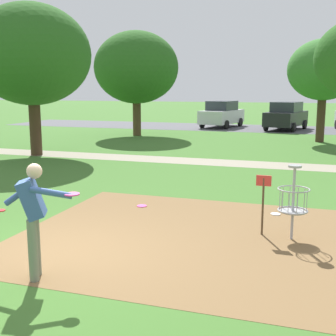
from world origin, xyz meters
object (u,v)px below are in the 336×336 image
Objects in this scene: frisbee_by_tee at (1,210)px; tree_mid_left at (136,68)px; frisbee_near_basket at (276,214)px; tree_near_right at (31,55)px; parked_car_leftmost at (222,114)px; player_foreground_watching at (34,213)px; tree_near_left at (324,70)px; frisbee_mid_grass at (142,206)px; parked_car_center_left at (286,116)px; disc_golf_basket at (290,199)px.

tree_mid_left is (-3.11, 16.04, 3.88)m from frisbee_by_tee.
frisbee_by_tee is (-5.98, -1.63, 0.00)m from frisbee_near_basket.
tree_near_right is at bearing 118.98° from frisbee_by_tee.
tree_mid_left is 8.42m from parked_car_leftmost.
player_foreground_watching is 19.47m from tree_near_left.
frisbee_by_tee is 23.05m from parked_car_leftmost.
player_foreground_watching is 0.29× the size of tree_mid_left.
frisbee_near_basket is 0.93× the size of frisbee_mid_grass.
tree_near_right reaches higher than frisbee_mid_grass.
tree_near_left is 0.85× the size of tree_near_right.
parked_car_leftmost is 0.99× the size of parked_car_center_left.
tree_mid_left reaches higher than frisbee_near_basket.
frisbee_near_basket is at bearing 102.64° from disc_golf_basket.
frisbee_near_basket is 14.85m from tree_near_left.
tree_near_right is 17.67m from parked_car_center_left.
player_foreground_watching is at bearing -90.22° from frisbee_mid_grass.
tree_near_right is at bearing -121.80° from parked_car_center_left.
player_foreground_watching is at bearing -72.36° from tree_mid_left.
player_foreground_watching is (-3.43, -2.92, 0.23)m from disc_golf_basket.
frisbee_mid_grass is (2.92, 1.35, 0.00)m from frisbee_by_tee.
player_foreground_watching is at bearing -102.41° from tree_near_left.
frisbee_mid_grass is (-3.41, 1.28, -0.74)m from disc_golf_basket.
frisbee_near_basket is at bearing 55.52° from player_foreground_watching.
player_foreground_watching is 0.38× the size of parked_car_leftmost.
player_foreground_watching is at bearing -44.55° from frisbee_by_tee.
tree_near_left is at bearing 85.74° from frisbee_near_basket.
tree_near_right is 16.47m from parked_car_leftmost.
parked_car_center_left is (-2.07, 6.35, -2.70)m from tree_near_left.
tree_mid_left is (-6.02, 14.69, 3.88)m from frisbee_mid_grass.
tree_near_right reaches higher than frisbee_near_basket.
frisbee_near_basket is 0.04× the size of tree_near_left.
tree_mid_left reaches higher than player_foreground_watching.
frisbee_near_basket is 0.05× the size of parked_car_center_left.
player_foreground_watching is at bearing -124.48° from frisbee_near_basket.
tree_near_right is at bearing 124.24° from player_foreground_watching.
disc_golf_basket is 18.81m from tree_mid_left.
tree_near_right reaches higher than tree_mid_left.
tree_near_right is (-10.16, 5.93, 4.04)m from frisbee_near_basket.
frisbee_by_tee is at bearing -91.32° from parked_car_leftmost.
tree_mid_left reaches higher than parked_car_leftmost.
disc_golf_basket reaches higher than frisbee_near_basket.
frisbee_by_tee is (-6.33, -0.07, -0.74)m from disc_golf_basket.
disc_golf_basket is 6.37m from frisbee_by_tee.
tree_near_left is at bearing 87.41° from disc_golf_basket.
tree_near_right is at bearing -106.97° from parked_car_leftmost.
disc_golf_basket is 0.31× the size of parked_car_center_left.
frisbee_near_basket is 3.07m from frisbee_mid_grass.
tree_mid_left is (-10.15, 0.05, 0.26)m from tree_near_left.
parked_car_leftmost is (0.53, 23.03, 0.91)m from frisbee_by_tee.
frisbee_mid_grass is 10.26m from tree_near_right.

